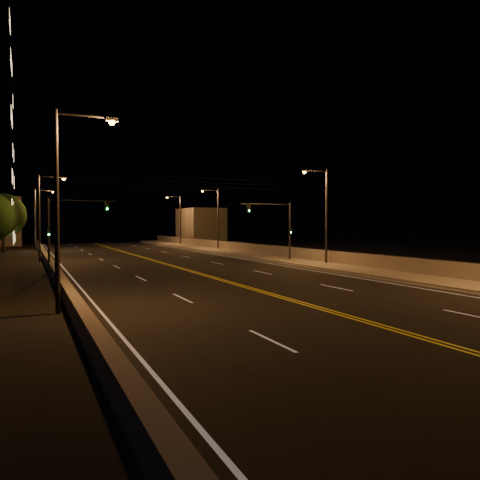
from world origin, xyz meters
name	(u,v)px	position (x,y,z in m)	size (l,w,h in m)	color
ground	(418,337)	(0.00, 0.00, 0.00)	(160.00, 160.00, 0.00)	black
road	(203,275)	(0.00, 20.00, 0.01)	(18.00, 120.00, 0.02)	black
sidewalk	(329,267)	(10.80, 20.00, 0.15)	(3.60, 120.00, 0.30)	gray
curb	(309,269)	(8.93, 20.00, 0.07)	(0.14, 120.00, 0.15)	gray
parapet_wall	(346,258)	(12.45, 20.00, 0.80)	(0.30, 120.00, 1.00)	gray
jersey_barrier	(57,276)	(-9.62, 20.00, 0.38)	(0.45, 120.00, 0.75)	gray
distant_building_right	(200,226)	(16.50, 66.32, 3.14)	(6.00, 10.00, 6.27)	slate
parapet_rail	(346,252)	(12.45, 20.00, 1.33)	(0.06, 0.06, 120.00)	black
lane_markings	(203,275)	(0.00, 19.93, 0.02)	(17.32, 116.00, 0.00)	silver
streetlight_1	(323,210)	(11.49, 21.83, 4.79)	(2.55, 0.28, 8.19)	#2D2D33
streetlight_2	(216,215)	(11.49, 46.37, 4.79)	(2.55, 0.28, 8.19)	#2D2D33
streetlight_3	(179,217)	(11.49, 63.02, 4.79)	(2.55, 0.28, 8.19)	#2D2D33
streetlight_4	(64,195)	(-9.89, 9.05, 4.79)	(2.55, 0.28, 8.19)	#2D2D33
streetlight_5	(43,211)	(-9.89, 36.39, 4.79)	(2.55, 0.28, 8.19)	#2D2D33
streetlight_6	(38,215)	(-9.89, 56.14, 4.79)	(2.55, 0.28, 8.19)	#2D2D33
traffic_signal_right	(280,224)	(9.94, 26.51, 3.58)	(5.11, 0.31, 5.59)	#2D2D33
traffic_signal_left	(64,224)	(-8.74, 26.51, 3.58)	(5.11, 0.31, 5.59)	#2D2D33
overhead_wires	(166,181)	(0.00, 29.50, 7.40)	(22.00, 0.03, 0.83)	black
tree_2	(3,215)	(-13.93, 54.67, 4.67)	(5.47, 5.47, 7.42)	black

